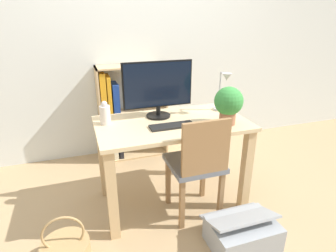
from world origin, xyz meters
The scene contains 12 objects.
ground_plane centered at (0.00, 0.00, 0.00)m, with size 10.00×10.00×0.00m, color tan.
wall_back centered at (0.00, 1.14, 1.30)m, with size 8.00×0.05×2.60m.
desk centered at (0.00, 0.00, 0.59)m, with size 1.19×0.68×0.74m.
monitor centered at (-0.07, 0.15, 0.99)m, with size 0.57×0.20×0.45m.
keyboard centered at (-0.03, -0.10, 0.75)m, with size 0.34×0.12×0.02m.
vase centered at (-0.50, 0.12, 0.82)m, with size 0.08×0.08×0.18m.
desk_lamp centered at (0.49, 0.09, 0.95)m, with size 0.10×0.19×0.34m.
potted_plant centered at (0.39, -0.18, 0.91)m, with size 0.22×0.22×0.29m.
chair centered at (0.12, -0.25, 0.48)m, with size 0.40×0.40×0.87m.
bookshelf centered at (-0.27, 0.97, 0.49)m, with size 0.73×0.28×1.03m.
basket centered at (-0.88, -0.42, 0.09)m, with size 0.31×0.31×0.37m.
storage_box centered at (0.30, -0.65, 0.10)m, with size 0.47×0.38×0.26m.
Camera 1 is at (-0.69, -1.95, 1.53)m, focal length 30.00 mm.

